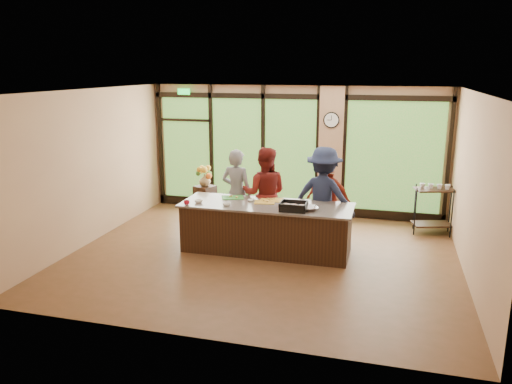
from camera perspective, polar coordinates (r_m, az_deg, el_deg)
The scene contains 25 objects.
floor at distance 9.30m, azimuth 0.73°, elevation -7.35°, with size 7.00×7.00×0.00m, color brown.
ceiling at distance 8.67m, azimuth 0.79°, elevation 11.46°, with size 7.00×7.00×0.00m, color white.
back_wall at distance 11.74m, azimuth 4.42°, elevation 4.73°, with size 7.00×7.00×0.00m, color tan.
left_wall at distance 10.29m, azimuth -18.50°, elevation 2.72°, with size 6.00×6.00×0.00m, color tan.
right_wall at distance 8.70m, azimuth 23.69°, elevation 0.29°, with size 6.00×6.00×0.00m, color tan.
window_wall at distance 11.68m, azimuth 5.16°, elevation 4.15°, with size 6.90×0.12×3.00m.
island_base at distance 9.42m, azimuth 1.19°, elevation -4.21°, with size 3.10×1.00×0.88m, color black.
countertop at distance 9.29m, azimuth 1.21°, elevation -1.52°, with size 3.20×1.10×0.04m, color slate.
wall_clock at distance 11.38m, azimuth 8.61°, elevation 8.13°, with size 0.36×0.04×0.36m.
cook_left at distance 10.16m, azimuth -2.22°, elevation -0.12°, with size 0.66×0.43×1.81m, color slate.
cook_midleft at distance 9.97m, azimuth 1.00°, elevation -0.20°, with size 0.91×0.71×1.88m, color maroon.
cook_midright at distance 9.92m, azimuth 8.29°, elevation -1.13°, with size 0.96×0.40×1.64m, color maroon.
cook_right at distance 9.76m, azimuth 7.72°, elevation -0.49°, with size 1.24×0.72×1.93m, color #1C233D.
roasting_pan at distance 8.89m, azimuth 4.31°, elevation -1.85°, with size 0.47×0.37×0.08m, color black.
mixing_bowl at distance 8.92m, azimuth 6.20°, elevation -1.89°, with size 0.29×0.29×0.07m, color silver.
cutting_board_left at distance 9.74m, azimuth -2.69°, elevation -0.63°, with size 0.42×0.31×0.01m, color green.
cutting_board_center at distance 9.40m, azimuth 1.00°, elevation -1.16°, with size 0.38×0.29×0.01m, color gold.
cutting_board_right at distance 9.58m, azimuth 1.78°, elevation -0.87°, with size 0.41×0.31×0.01m, color gold.
prep_bowl_near at distance 9.43m, azimuth -6.58°, elevation -1.09°, with size 0.15×0.15×0.05m, color white.
prep_bowl_mid at distance 9.18m, azimuth -3.36°, elevation -1.44°, with size 0.15×0.15×0.05m, color white.
prep_bowl_far at distance 9.49m, azimuth -0.62°, elevation -0.96°, with size 0.12×0.12×0.03m, color white.
red_ramekin at distance 9.31m, azimuth -7.93°, elevation -1.21°, with size 0.11×0.11×0.08m, color #B0112B.
flower_stand at distance 11.42m, azimuth -5.81°, elevation -1.24°, with size 0.40×0.40×0.79m, color black.
flower_vase at distance 11.29m, azimuth -5.88°, elevation 1.37°, with size 0.26×0.26×0.28m, color #8F794E.
bar_cart at distance 11.00m, azimuth 19.61°, elevation -1.29°, with size 0.87×0.65×1.06m.
Camera 1 is at (2.15, -8.39, 3.39)m, focal length 35.00 mm.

